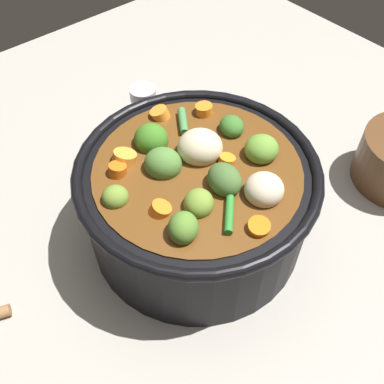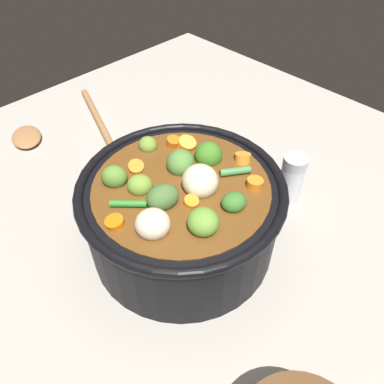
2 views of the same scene
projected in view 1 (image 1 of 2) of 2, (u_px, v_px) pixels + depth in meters
name	position (u px, v px, depth m)	size (l,w,h in m)	color
ground_plane	(197.00, 230.00, 0.57)	(1.10, 1.10, 0.00)	#9E998E
cooking_pot	(197.00, 198.00, 0.52)	(0.28, 0.28, 0.15)	black
salt_shaker	(145.00, 113.00, 0.65)	(0.04, 0.04, 0.09)	silver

